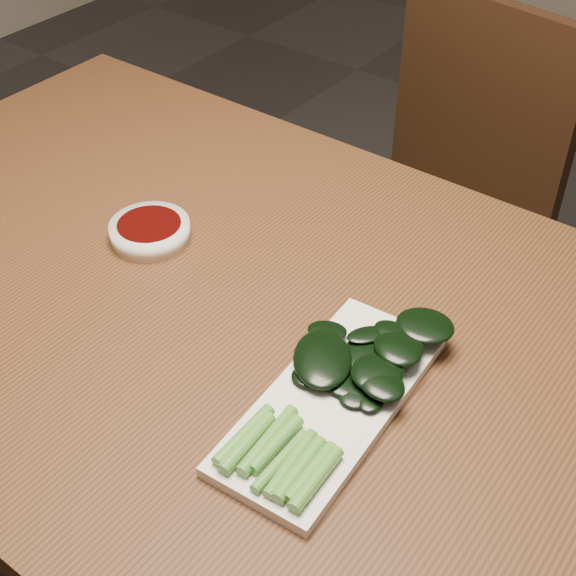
{
  "coord_description": "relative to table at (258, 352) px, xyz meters",
  "views": [
    {
      "loc": [
        0.47,
        -0.56,
        1.41
      ],
      "look_at": [
        0.01,
        0.05,
        0.76
      ],
      "focal_mm": 50.0,
      "sensor_mm": 36.0,
      "label": 1
    }
  ],
  "objects": [
    {
      "name": "chair_far",
      "position": [
        -0.08,
        0.66,
        -0.19
      ],
      "size": [
        0.45,
        0.45,
        0.89
      ],
      "rotation": [
        0.0,
        0.0,
        -0.17
      ],
      "color": "black",
      "rests_on": "ground"
    },
    {
      "name": "sauce_bowl",
      "position": [
        -0.21,
        0.03,
        0.09
      ],
      "size": [
        0.11,
        0.11,
        0.03
      ],
      "color": "white",
      "rests_on": "table"
    },
    {
      "name": "gai_lan",
      "position": [
        0.16,
        -0.05,
        0.1
      ],
      "size": [
        0.16,
        0.32,
        0.03
      ],
      "color": "#549B35",
      "rests_on": "serving_plate"
    },
    {
      "name": "serving_plate",
      "position": [
        0.16,
        -0.07,
        0.08
      ],
      "size": [
        0.15,
        0.31,
        0.01
      ],
      "rotation": [
        0.0,
        0.0,
        0.07
      ],
      "color": "white",
      "rests_on": "table"
    },
    {
      "name": "table",
      "position": [
        0.0,
        0.0,
        0.0
      ],
      "size": [
        1.4,
        0.8,
        0.75
      ],
      "color": "#4E2D16",
      "rests_on": "ground"
    }
  ]
}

